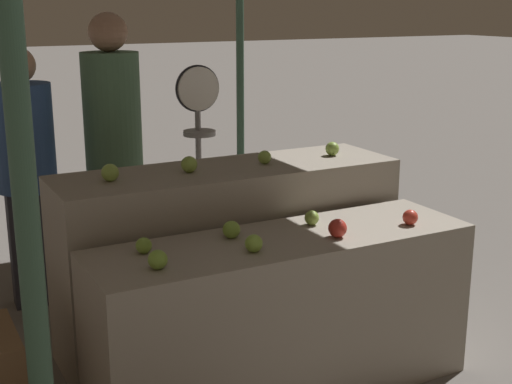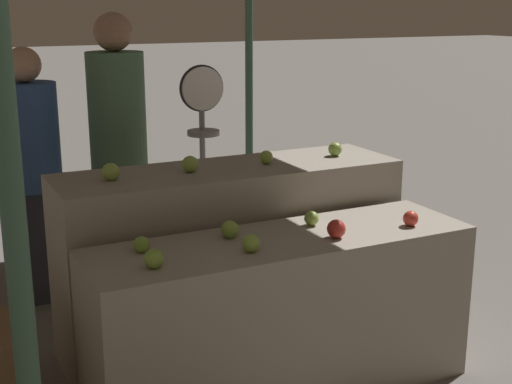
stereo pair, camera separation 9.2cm
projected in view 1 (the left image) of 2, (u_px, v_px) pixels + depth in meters
The scene contains 16 objects.
display_counter_front at pixel (283, 316), 3.44m from camera, with size 1.87×0.55×0.80m, color gray.
display_counter_back at pixel (229, 257), 3.93m from camera, with size 1.87×0.55×1.01m, color gray.
apple_front_0 at pixel (158, 260), 2.93m from camera, with size 0.08×0.08×0.08m, color #7AA338.
apple_front_1 at pixel (254, 243), 3.14m from camera, with size 0.08×0.08×0.08m, color #84AD3D.
apple_front_2 at pixel (338, 228), 3.33m from camera, with size 0.09×0.09×0.09m, color #B72D23.
apple_front_3 at pixel (410, 217), 3.52m from camera, with size 0.08×0.08×0.08m, color red.
apple_front_4 at pixel (144, 246), 3.12m from camera, with size 0.07×0.07×0.07m, color #7AA338.
apple_front_5 at pixel (231, 230), 3.32m from camera, with size 0.08×0.08×0.08m, color #7AA338.
apple_front_6 at pixel (312, 218), 3.52m from camera, with size 0.07×0.07×0.07m, color #8EB247.
apple_back_0 at pixel (110, 173), 3.49m from camera, with size 0.09×0.09×0.09m, color #8EB247.
apple_back_1 at pixel (189, 164), 3.67m from camera, with size 0.09×0.09×0.09m, color #8EB247.
apple_back_2 at pixel (265, 157), 3.87m from camera, with size 0.07×0.07×0.07m, color #8EB247.
apple_back_3 at pixel (332, 149), 4.08m from camera, with size 0.08×0.08×0.08m, color #8EB247.
produce_scale at pixel (199, 132), 4.39m from camera, with size 0.29×0.20×1.50m.
person_vendor_at_scale at pixel (113, 136), 4.48m from camera, with size 0.47×0.47×1.81m.
person_customer_left at pixel (26, 162), 4.34m from camera, with size 0.38×0.38×1.61m.
Camera 1 is at (-1.60, -2.74, 1.86)m, focal length 50.00 mm.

